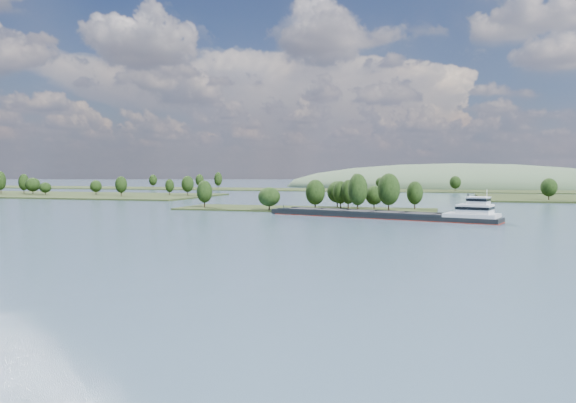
% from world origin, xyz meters
% --- Properties ---
extents(ground, '(1800.00, 1800.00, 0.00)m').
position_xyz_m(ground, '(0.00, 120.00, 0.00)').
color(ground, '#374B5F').
rests_on(ground, ground).
extents(tree_island, '(100.00, 32.78, 14.99)m').
position_xyz_m(tree_island, '(7.45, 178.66, 4.05)').
color(tree_island, black).
rests_on(tree_island, ground).
extents(back_shoreline, '(900.00, 60.00, 14.76)m').
position_xyz_m(back_shoreline, '(8.91, 399.74, 0.65)').
color(back_shoreline, black).
rests_on(back_shoreline, ground).
extents(hill_west, '(320.00, 160.00, 44.00)m').
position_xyz_m(hill_west, '(60.00, 500.00, 0.00)').
color(hill_west, '#3A4F36').
rests_on(hill_west, ground).
extents(cargo_barge, '(76.50, 30.59, 10.43)m').
position_xyz_m(cargo_barge, '(37.10, 149.02, 1.31)').
color(cargo_barge, black).
rests_on(cargo_barge, ground).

